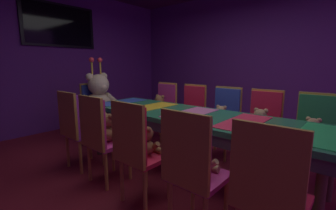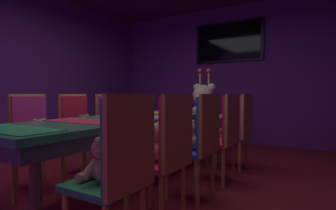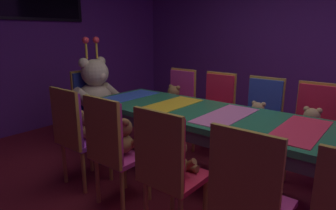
{
  "view_description": "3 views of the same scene",
  "coord_description": "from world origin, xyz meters",
  "views": [
    {
      "loc": [
        -2.16,
        -1.49,
        1.3
      ],
      "look_at": [
        0.03,
        0.38,
        0.79
      ],
      "focal_mm": 24.47,
      "sensor_mm": 36.0,
      "label": 1
    },
    {
      "loc": [
        1.89,
        -2.3,
        0.98
      ],
      "look_at": [
        0.16,
        0.51,
        0.85
      ],
      "focal_mm": 29.12,
      "sensor_mm": 36.0,
      "label": 2
    },
    {
      "loc": [
        -2.28,
        -1.16,
        1.47
      ],
      "look_at": [
        -0.22,
        0.5,
        0.8
      ],
      "focal_mm": 30.79,
      "sensor_mm": 36.0,
      "label": 3
    }
  ],
  "objects": [
    {
      "name": "ground_plane",
      "position": [
        0.0,
        0.0,
        0.0
      ],
      "size": [
        7.9,
        7.9,
        0.0
      ],
      "primitive_type": "plane",
      "color": "maroon"
    },
    {
      "name": "wall_back",
      "position": [
        0.0,
        3.2,
        1.4
      ],
      "size": [
        5.2,
        0.12,
        2.8
      ],
      "primitive_type": "cube",
      "color": "#59267F",
      "rests_on": "ground_plane"
    },
    {
      "name": "wall_right",
      "position": [
        2.6,
        0.0,
        1.4
      ],
      "size": [
        0.12,
        6.4,
        2.8
      ],
      "primitive_type": "cube",
      "color": "#59267F",
      "rests_on": "ground_plane"
    },
    {
      "name": "banquet_table",
      "position": [
        0.0,
        0.0,
        0.66
      ],
      "size": [
        0.9,
        3.01,
        0.75
      ],
      "color": "#26724C",
      "rests_on": "ground_plane"
    },
    {
      "name": "chair_left_0",
      "position": [
        -0.83,
        -1.14,
        0.6
      ],
      "size": [
        0.42,
        0.41,
        0.98
      ],
      "color": "red",
      "rests_on": "ground_plane"
    },
    {
      "name": "teddy_left_0",
      "position": [
        -0.69,
        -1.14,
        0.6
      ],
      "size": [
        0.26,
        0.34,
        0.32
      ],
      "color": "#9E7247",
      "rests_on": "chair_left_0"
    },
    {
      "name": "chair_left_1",
      "position": [
        -0.86,
        -0.6,
        0.6
      ],
      "size": [
        0.42,
        0.41,
        0.98
      ],
      "color": "#CC338C",
      "rests_on": "ground_plane"
    },
    {
      "name": "teddy_left_1",
      "position": [
        -0.72,
        -0.6,
        0.58
      ],
      "size": [
        0.22,
        0.29,
        0.27
      ],
      "color": "tan",
      "rests_on": "chair_left_1"
    },
    {
      "name": "chair_left_2",
      "position": [
        -0.87,
        -0.0,
        0.6
      ],
      "size": [
        0.42,
        0.41,
        0.98
      ],
      "color": "red",
      "rests_on": "ground_plane"
    },
    {
      "name": "teddy_left_2",
      "position": [
        -0.72,
        -0.0,
        0.58
      ],
      "size": [
        0.23,
        0.3,
        0.28
      ],
      "color": "brown",
      "rests_on": "chair_left_2"
    },
    {
      "name": "chair_left_3",
      "position": [
        -0.86,
        0.59,
        0.6
      ],
      "size": [
        0.42,
        0.41,
        0.98
      ],
      "color": "#CC338C",
      "rests_on": "ground_plane"
    },
    {
      "name": "teddy_left_3",
      "position": [
        -0.71,
        0.59,
        0.6
      ],
      "size": [
        0.26,
        0.34,
        0.32
      ],
      "color": "brown",
      "rests_on": "chair_left_3"
    },
    {
      "name": "chair_left_4",
      "position": [
        -0.84,
        1.14,
        0.6
      ],
      "size": [
        0.42,
        0.41,
        0.98
      ],
      "color": "purple",
      "rests_on": "ground_plane"
    },
    {
      "name": "teddy_left_4",
      "position": [
        -0.7,
        1.14,
        0.58
      ],
      "size": [
        0.23,
        0.3,
        0.28
      ],
      "color": "brown",
      "rests_on": "chair_left_4"
    },
    {
      "name": "chair_right_0",
      "position": [
        0.85,
        -1.13,
        0.6
      ],
      "size": [
        0.42,
        0.41,
        0.98
      ],
      "rotation": [
        0.0,
        0.0,
        3.14
      ],
      "color": "#268C4C",
      "rests_on": "ground_plane"
    },
    {
      "name": "teddy_right_0",
      "position": [
        0.71,
        -1.13,
        0.58
      ],
      "size": [
        0.23,
        0.29,
        0.27
      ],
      "rotation": [
        0.0,
        0.0,
        3.14
      ],
      "color": "tan",
      "rests_on": "chair_right_0"
    },
    {
      "name": "chair_right_1",
      "position": [
        0.83,
        -0.57,
        0.6
      ],
      "size": [
        0.42,
        0.41,
        0.98
      ],
      "rotation": [
        0.0,
        0.0,
        3.14
      ],
      "color": "red",
      "rests_on": "ground_plane"
    },
    {
      "name": "teddy_right_1",
      "position": [
        0.69,
        -0.57,
        0.59
      ],
      "size": [
        0.25,
        0.33,
        0.31
      ],
      "rotation": [
        0.0,
        0.0,
        3.14
      ],
      "color": "tan",
      "rests_on": "chair_right_1"
    },
    {
      "name": "chair_right_2",
      "position": [
        0.85,
        -0.02,
        0.6
      ],
      "size": [
        0.42,
        0.41,
        0.98
      ],
      "rotation": [
        0.0,
        0.0,
        3.14
      ],
      "color": "#2D47B2",
      "rests_on": "ground_plane"
    },
    {
      "name": "teddy_right_2",
      "position": [
        0.71,
        -0.02,
        0.58
      ],
      "size": [
        0.23,
        0.3,
        0.28
      ],
      "rotation": [
        0.0,
        0.0,
        3.14
      ],
      "color": "tan",
      "rests_on": "chair_right_2"
    },
    {
      "name": "chair_right_3",
      "position": [
        0.86,
        0.57,
        0.6
      ],
      "size": [
        0.42,
        0.41,
        0.98
      ],
      "rotation": [
        0.0,
        0.0,
        3.14
      ],
      "color": "red",
      "rests_on": "ground_plane"
    },
    {
      "name": "chair_right_4",
      "position": [
        0.86,
        1.16,
        0.6
      ],
      "size": [
        0.42,
        0.41,
        0.98
      ],
      "rotation": [
        0.0,
        0.0,
        3.14
      ],
      "color": "#CC338C",
      "rests_on": "ground_plane"
    },
    {
      "name": "teddy_right_4",
      "position": [
        0.71,
        1.16,
        0.6
      ],
      "size": [
        0.27,
        0.35,
        0.33
      ],
      "rotation": [
        0.0,
        0.0,
        3.14
      ],
      "color": "olive",
      "rests_on": "chair_right_4"
    },
    {
      "name": "throne_chair",
      "position": [
        0.0,
        2.05,
        0.6
      ],
      "size": [
        0.41,
        0.42,
        0.98
      ],
      "rotation": [
        0.0,
        0.0,
        -1.57
      ],
      "color": "#2D47B2",
      "rests_on": "ground_plane"
    },
    {
      "name": "king_teddy_bear",
      "position": [
        0.0,
        1.88,
        0.77
      ],
      "size": [
        0.75,
        0.58,
        0.96
      ],
      "rotation": [
        0.0,
        0.0,
        -1.57
      ],
      "color": "beige",
      "rests_on": "throne_chair"
    },
    {
      "name": "wall_tv",
      "position": [
        0.0,
        3.11,
        2.05
      ],
      "size": [
        1.4,
        0.06,
        0.81
      ],
      "color": "black"
    }
  ]
}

